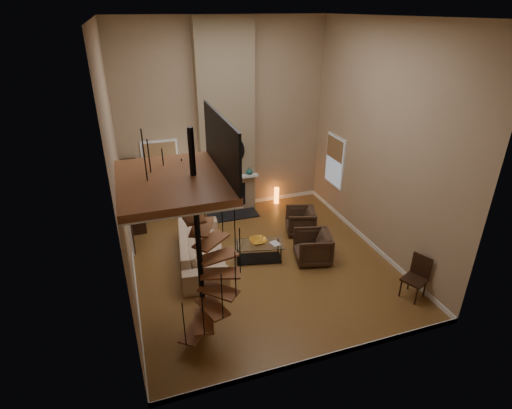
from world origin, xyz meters
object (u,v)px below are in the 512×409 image
object	(u,v)px
hutch	(134,197)
armchair_near	(303,221)
accent_lamp	(276,196)
armchair_far	(316,247)
floor_lamp	(181,181)
sofa	(201,248)
side_chair	(417,275)
coffee_table	(259,249)

from	to	relation	value
hutch	armchair_near	xyz separation A→B (m)	(4.33, -1.75, -0.60)
accent_lamp	hutch	bearing A→B (deg)	-176.85
armchair_far	accent_lamp	distance (m)	3.32
accent_lamp	floor_lamp	bearing A→B (deg)	-168.49
sofa	armchair_near	bearing A→B (deg)	-72.79
armchair_far	accent_lamp	bearing A→B (deg)	-170.48
floor_lamp	accent_lamp	xyz separation A→B (m)	(3.05, 0.62, -1.16)
sofa	armchair_far	xyz separation A→B (m)	(2.70, -0.80, -0.04)
accent_lamp	sofa	bearing A→B (deg)	-139.53
armchair_near	side_chair	distance (m)	3.46
armchair_near	side_chair	world-z (taller)	side_chair
sofa	coffee_table	bearing A→B (deg)	-97.04
accent_lamp	armchair_near	bearing A→B (deg)	-89.63
accent_lamp	coffee_table	bearing A→B (deg)	-118.93
coffee_table	side_chair	distance (m)	3.65
coffee_table	accent_lamp	size ratio (longest dim) A/B	2.39
armchair_near	armchair_far	distance (m)	1.35
armchair_far	side_chair	bearing A→B (deg)	50.35
armchair_near	side_chair	xyz separation A→B (m)	(1.16, -3.26, 0.17)
floor_lamp	sofa	bearing A→B (deg)	-87.02
floor_lamp	armchair_far	bearing A→B (deg)	-43.89
hutch	side_chair	size ratio (longest dim) A/B	2.04
armchair_far	side_chair	xyz separation A→B (m)	(1.43, -1.93, 0.17)
armchair_near	armchair_far	size ratio (longest dim) A/B	0.91
armchair_near	floor_lamp	bearing A→B (deg)	-96.57
sofa	armchair_near	world-z (taller)	sofa
hutch	floor_lamp	bearing A→B (deg)	-16.82
hutch	sofa	bearing A→B (deg)	-59.04
sofa	armchair_far	distance (m)	2.82
hutch	accent_lamp	size ratio (longest dim) A/B	3.62
accent_lamp	side_chair	bearing A→B (deg)	-77.34
hutch	armchair_far	bearing A→B (deg)	-37.10
side_chair	coffee_table	bearing A→B (deg)	139.19
hutch	accent_lamp	distance (m)	4.38
armchair_near	sofa	bearing A→B (deg)	-62.38
coffee_table	side_chair	bearing A→B (deg)	-40.81
sofa	floor_lamp	size ratio (longest dim) A/B	1.53
armchair_near	accent_lamp	xyz separation A→B (m)	(-0.01, 1.99, -0.10)
coffee_table	sofa	bearing A→B (deg)	165.93
floor_lamp	accent_lamp	size ratio (longest dim) A/B	3.17
armchair_near	floor_lamp	xyz separation A→B (m)	(-3.06, 1.36, 1.06)
armchair_far	sofa	bearing A→B (deg)	-92.59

